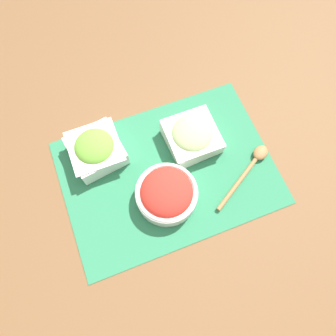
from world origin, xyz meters
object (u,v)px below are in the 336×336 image
object	(u,v)px
tomato_bowl	(167,193)
wooden_spoon	(251,165)
cucumber_bowl	(192,136)
lettuce_bowl	(96,149)

from	to	relation	value
tomato_bowl	wooden_spoon	xyz separation A→B (m)	(0.25, -0.00, -0.03)
tomato_bowl	cucumber_bowl	bearing A→B (deg)	45.97
lettuce_bowl	wooden_spoon	bearing A→B (deg)	-25.88
cucumber_bowl	wooden_spoon	distance (m)	0.18
lettuce_bowl	cucumber_bowl	xyz separation A→B (m)	(0.26, -0.06, -0.00)
lettuce_bowl	tomato_bowl	distance (m)	0.23
cucumber_bowl	wooden_spoon	world-z (taller)	cucumber_bowl
lettuce_bowl	tomato_bowl	world-z (taller)	lettuce_bowl
tomato_bowl	wooden_spoon	size ratio (longest dim) A/B	0.77
wooden_spoon	lettuce_bowl	bearing A→B (deg)	154.12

